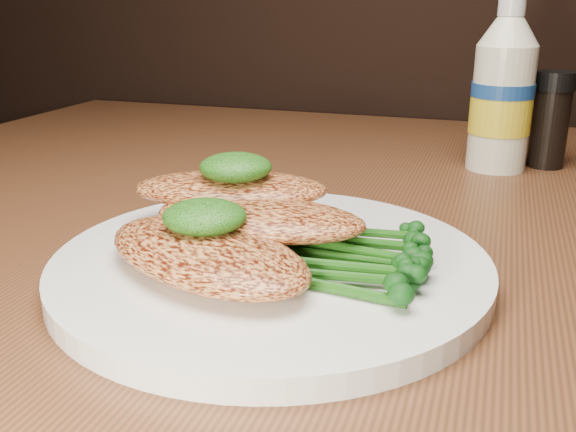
% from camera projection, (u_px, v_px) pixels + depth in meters
% --- Properties ---
extents(plate, '(0.29, 0.29, 0.02)m').
position_uv_depth(plate, '(271.00, 265.00, 0.43)').
color(plate, white).
rests_on(plate, dining_table).
extents(chicken_front, '(0.18, 0.14, 0.03)m').
position_uv_depth(chicken_front, '(206.00, 253.00, 0.40)').
color(chicken_front, '#E88F4A').
rests_on(chicken_front, plate).
extents(chicken_mid, '(0.15, 0.08, 0.02)m').
position_uv_depth(chicken_mid, '(259.00, 218.00, 0.43)').
color(chicken_mid, '#E88F4A').
rests_on(chicken_mid, plate).
extents(chicken_back, '(0.16, 0.11, 0.02)m').
position_uv_depth(chicken_back, '(231.00, 189.00, 0.47)').
color(chicken_back, '#E88F4A').
rests_on(chicken_back, plate).
extents(pesto_front, '(0.06, 0.06, 0.02)m').
position_uv_depth(pesto_front, '(205.00, 216.00, 0.40)').
color(pesto_front, black).
rests_on(pesto_front, chicken_front).
extents(pesto_back, '(0.06, 0.06, 0.02)m').
position_uv_depth(pesto_back, '(236.00, 167.00, 0.46)').
color(pesto_back, black).
rests_on(pesto_back, chicken_back).
extents(broccolini_bundle, '(0.15, 0.12, 0.02)m').
position_uv_depth(broccolini_bundle, '(332.00, 249.00, 0.41)').
color(broccolini_bundle, '#1B5111').
rests_on(broccolini_bundle, plate).
extents(mayo_bottle, '(0.08, 0.08, 0.18)m').
position_uv_depth(mayo_bottle, '(503.00, 84.00, 0.67)').
color(mayo_bottle, '#EAE7C6').
rests_on(mayo_bottle, dining_table).
extents(pepper_grinder, '(0.05, 0.05, 0.10)m').
position_uv_depth(pepper_grinder, '(550.00, 120.00, 0.69)').
color(pepper_grinder, black).
rests_on(pepper_grinder, dining_table).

